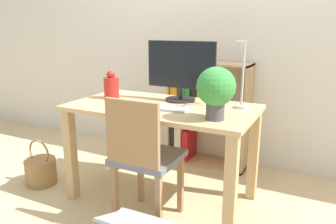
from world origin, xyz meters
The scene contains 11 objects.
ground_plane centered at (0.00, 0.00, 0.00)m, with size 10.00×10.00×0.00m, color #CCB284.
wall_back centered at (0.00, 0.96, 1.30)m, with size 8.00×0.05×2.60m.
desk centered at (0.00, 0.00, 0.60)m, with size 1.33×0.72×0.73m.
monitor centered at (0.05, 0.20, 0.98)m, with size 0.54×0.23×0.45m.
keyboard centered at (0.06, -0.09, 0.74)m, with size 0.34×0.13×0.02m.
vase centered at (-0.46, 0.03, 0.82)m, with size 0.12×0.12×0.22m.
desk_lamp centered at (0.53, 0.12, 1.01)m, with size 0.10×0.19×0.46m.
potted_plant centered at (0.46, -0.18, 0.92)m, with size 0.24×0.24×0.32m.
chair centered at (0.04, -0.34, 0.48)m, with size 0.40×0.40×0.87m.
bookshelf centered at (-0.05, 0.78, 0.49)m, with size 0.74×0.28×0.97m.
basket centered at (-1.01, -0.25, 0.12)m, with size 0.25×0.25×0.39m.
Camera 1 is at (1.06, -2.02, 1.28)m, focal length 35.00 mm.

